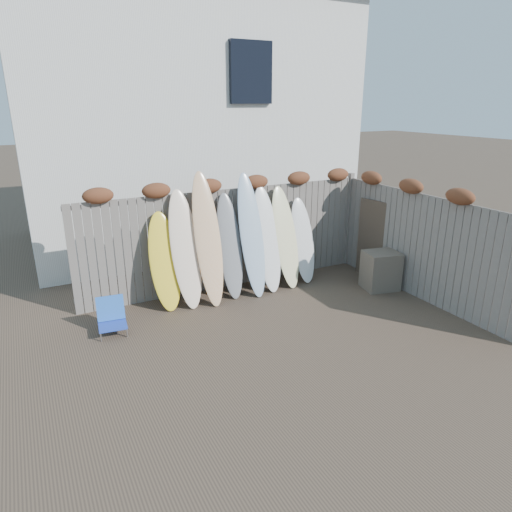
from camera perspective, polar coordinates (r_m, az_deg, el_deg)
name	(u,v)px	position (r m, az deg, el deg)	size (l,w,h in m)	color
ground	(290,335)	(7.55, 4.26, -9.85)	(80.00, 80.00, 0.00)	#493A2D
back_fence	(231,230)	(9.10, -3.13, 3.31)	(6.05, 0.28, 2.24)	slate
right_fence	(421,240)	(9.11, 19.88, 1.94)	(0.28, 4.40, 2.24)	slate
house	(181,117)	(12.76, -9.39, 16.75)	(8.50, 5.50, 6.33)	silver
beach_chair	(112,317)	(7.87, -17.61, -7.26)	(0.49, 0.52, 0.59)	#2545BA
wooden_crate	(381,270)	(9.50, 15.32, -1.75)	(0.66, 0.55, 0.77)	#4C4439
lattice_panel	(380,241)	(9.90, 15.22, 1.82)	(0.05, 1.10, 1.66)	brown
surfboard_0	(165,262)	(8.36, -11.34, -0.69)	(0.55, 0.07, 1.82)	yellow
surfboard_1	(185,249)	(8.38, -8.83, 0.83)	(0.53, 0.07, 2.20)	#FFE1C5
surfboard_2	(208,239)	(8.42, -6.05, 2.10)	(0.49, 0.07, 2.51)	#EBB76F
surfboard_3	(230,246)	(8.72, -3.30, 1.25)	(0.46, 0.07, 2.05)	slate
surfboard_4	(251,235)	(8.78, -0.57, 2.62)	(0.47, 0.07, 2.42)	#9EB9D5
surfboard_5	(267,239)	(9.01, 1.40, 2.08)	(0.51, 0.07, 2.12)	white
surfboard_6	(285,237)	(9.22, 3.71, 2.34)	(0.51, 0.07, 2.09)	#FAF3B5
surfboard_7	(303,240)	(9.53, 5.87, 1.96)	(0.49, 0.07, 1.79)	white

